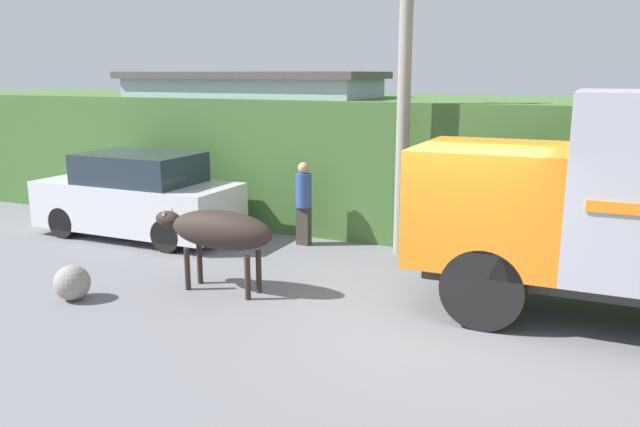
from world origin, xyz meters
The scene contains 8 objects.
ground_plane centered at (0.00, 0.00, 0.00)m, with size 60.00×60.00×0.00m, color slate.
hillside_embankment centered at (0.00, 6.00, 1.43)m, with size 32.00×5.06×2.86m.
building_backdrop centered at (-5.80, 4.96, 1.74)m, with size 6.12×2.70×3.44m.
brown_cow centered at (-3.48, -0.13, 0.99)m, with size 2.15×0.62×1.32m.
parked_suv centered at (-6.97, 2.10, 0.85)m, with size 4.34×1.79×1.78m.
pedestrian_on_hill centered at (-3.46, 2.91, 0.93)m, with size 0.34×0.34×1.68m.
utility_pole centered at (-1.50, 3.10, 2.83)m, with size 0.90×0.25×5.45m.
roadside_rock centered at (-5.33, -1.41, 0.27)m, with size 0.55×0.55×0.55m.
Camera 1 is at (1.84, -8.14, 3.40)m, focal length 35.00 mm.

